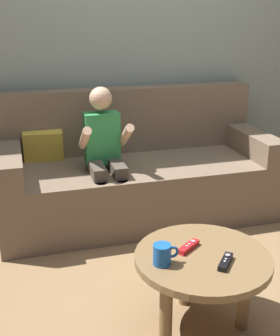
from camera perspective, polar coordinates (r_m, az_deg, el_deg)
ground_plane at (r=2.51m, az=10.24°, el=-16.02°), size 9.28×9.28×0.00m
wall_back at (r=3.49m, az=0.10°, el=16.21°), size 4.64×0.05×2.50m
couch at (r=3.27m, az=-0.59°, el=-0.82°), size 1.98×0.80×0.92m
person_seated_on_couch at (r=2.96m, az=-4.59°, el=2.09°), size 0.33×0.41×0.99m
coffee_table at (r=2.11m, az=8.04°, el=-12.48°), size 0.63×0.63×0.40m
game_remote_red_near_edge at (r=2.10m, az=6.34°, el=-10.13°), size 0.13×0.11×0.03m
game_remote_black_center at (r=2.01m, az=11.05°, el=-11.87°), size 0.12×0.13×0.03m
coffee_mug at (r=1.96m, az=2.96°, el=-11.15°), size 0.12×0.08×0.09m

